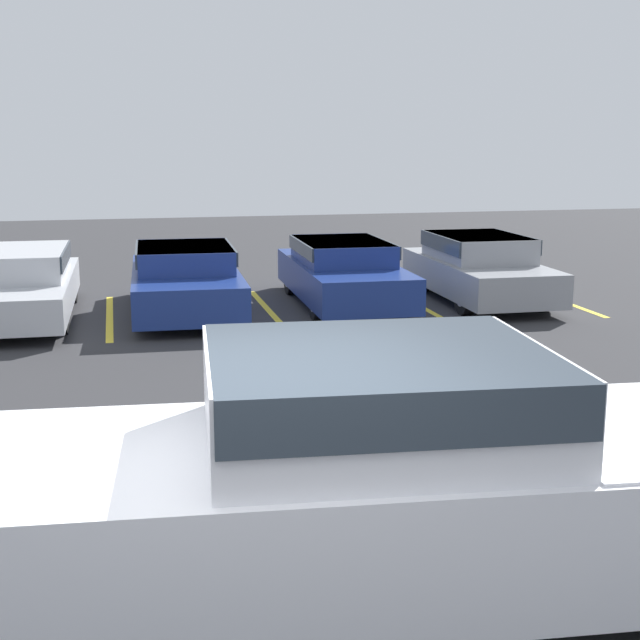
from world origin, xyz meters
The scene contains 9 objects.
stall_stripe_b centered at (-0.88, 10.80, 0.00)m, with size 0.12×4.06×0.01m, color yellow.
stall_stripe_c centered at (1.95, 10.80, 0.00)m, with size 0.12×4.06×0.01m, color yellow.
stall_stripe_d centered at (4.77, 10.80, 0.00)m, with size 0.12×4.06×0.01m, color yellow.
stall_stripe_e centered at (7.60, 10.80, 0.00)m, with size 0.12×4.06×0.01m, color yellow.
pickup_truck centered at (1.23, 0.42, 0.88)m, with size 6.36×2.57×1.76m.
parked_sedan_a centered at (-2.35, 11.04, 0.65)m, with size 1.78×4.82×1.21m.
parked_sedan_b centered at (0.47, 10.93, 0.64)m, with size 2.01×4.48×1.20m.
parked_sedan_c centered at (3.41, 11.06, 0.64)m, with size 1.85×4.56×1.20m.
parked_sedan_d centered at (6.05, 10.87, 0.67)m, with size 1.80×4.28×1.27m.
Camera 1 is at (-0.73, -4.93, 3.13)m, focal length 50.00 mm.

